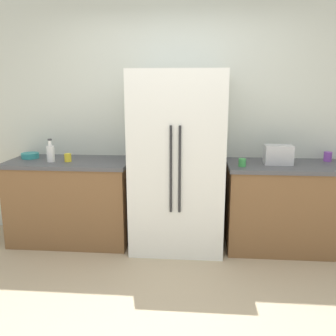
% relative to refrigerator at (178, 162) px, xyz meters
% --- Properties ---
extents(ground_plane, '(10.76, 10.76, 0.00)m').
position_rel_refrigerator_xyz_m(ground_plane, '(-0.04, -1.28, -0.92)').
color(ground_plane, tan).
extents(kitchen_back_panel, '(5.38, 0.10, 3.02)m').
position_rel_refrigerator_xyz_m(kitchen_back_panel, '(-0.04, 0.42, 0.59)').
color(kitchen_back_panel, silver).
rests_on(kitchen_back_panel, ground_plane).
extents(counter_left, '(1.31, 0.66, 0.91)m').
position_rel_refrigerator_xyz_m(counter_left, '(-1.17, 0.04, -0.47)').
color(counter_left, brown).
rests_on(counter_left, ground_plane).
extents(counter_right, '(1.39, 0.66, 0.91)m').
position_rel_refrigerator_xyz_m(counter_right, '(1.21, 0.04, -0.47)').
color(counter_right, brown).
rests_on(counter_right, ground_plane).
extents(refrigerator, '(0.94, 0.72, 1.85)m').
position_rel_refrigerator_xyz_m(refrigerator, '(0.00, 0.00, 0.00)').
color(refrigerator, white).
rests_on(refrigerator, ground_plane).
extents(toaster, '(0.28, 0.17, 0.20)m').
position_rel_refrigerator_xyz_m(toaster, '(1.02, 0.03, 0.09)').
color(toaster, silver).
rests_on(toaster, counter_right).
extents(bottle_a, '(0.08, 0.08, 0.24)m').
position_rel_refrigerator_xyz_m(bottle_a, '(-1.34, -0.04, 0.08)').
color(bottle_a, white).
rests_on(bottle_a, counter_left).
extents(cup_a, '(0.07, 0.07, 0.08)m').
position_rel_refrigerator_xyz_m(cup_a, '(-1.16, -0.02, 0.03)').
color(cup_a, yellow).
rests_on(cup_a, counter_left).
extents(cup_b, '(0.07, 0.07, 0.08)m').
position_rel_refrigerator_xyz_m(cup_b, '(0.65, -0.11, 0.03)').
color(cup_b, green).
rests_on(cup_b, counter_right).
extents(cup_c, '(0.08, 0.08, 0.10)m').
position_rel_refrigerator_xyz_m(cup_c, '(1.58, 0.23, 0.04)').
color(cup_c, purple).
rests_on(cup_c, counter_right).
extents(bowl_a, '(0.19, 0.19, 0.06)m').
position_rel_refrigerator_xyz_m(bowl_a, '(-1.64, 0.12, 0.02)').
color(bowl_a, teal).
rests_on(bowl_a, counter_left).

